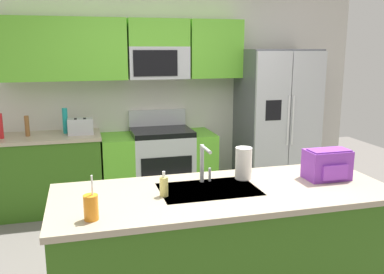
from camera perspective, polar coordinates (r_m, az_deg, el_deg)
The scene contains 15 objects.
ground_plane at distance 3.73m, azimuth 2.90°, elevation -17.93°, with size 9.00×9.00×0.00m, color #66605B.
kitchen_wall_unit at distance 5.23m, azimuth -5.53°, elevation 7.76°, with size 5.20×0.43×2.60m.
back_counter at distance 5.08m, azimuth -19.33°, elevation -4.74°, with size 1.25×0.63×0.90m.
range_oven at distance 5.15m, azimuth -4.56°, elevation -3.96°, with size 1.36×0.61×1.10m.
refrigerator at distance 5.45m, azimuth 11.42°, elevation 1.93°, with size 0.90×0.76×1.85m.
island_counter at distance 3.09m, azimuth 4.34°, elevation -15.12°, with size 2.35×0.91×0.90m.
toaster at distance 4.89m, azimuth -15.03°, elevation 1.40°, with size 0.28×0.16×0.18m.
pepper_mill at distance 4.97m, azimuth -21.66°, elevation 1.41°, with size 0.05×0.05×0.23m, color brown.
bottle_red at distance 4.95m, azimuth -24.77°, elevation 1.37°, with size 0.06×0.06×0.27m, color red.
bottle_teal at distance 4.99m, azimuth -16.97°, elevation 2.14°, with size 0.06×0.06×0.29m, color teal.
sink_faucet at distance 3.00m, azimuth 1.63°, elevation -3.25°, with size 0.08×0.21×0.28m.
drink_cup_orange at distance 2.47m, azimuth -13.66°, elevation -9.33°, with size 0.08×0.08×0.27m.
soap_dispenser at distance 2.78m, azimuth -3.87°, elevation -6.74°, with size 0.06×0.06×0.17m.
paper_towel_roll at distance 3.14m, azimuth 7.07°, elevation -3.58°, with size 0.12×0.12×0.24m, color white.
backpack at distance 3.27m, azimuth 18.04°, elevation -3.52°, with size 0.32×0.22×0.23m.
Camera 1 is at (-1.01, -3.06, 1.86)m, focal length 38.94 mm.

